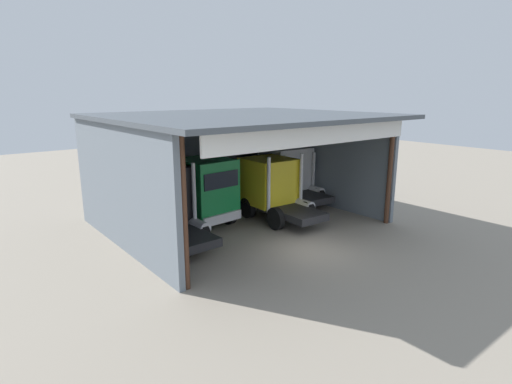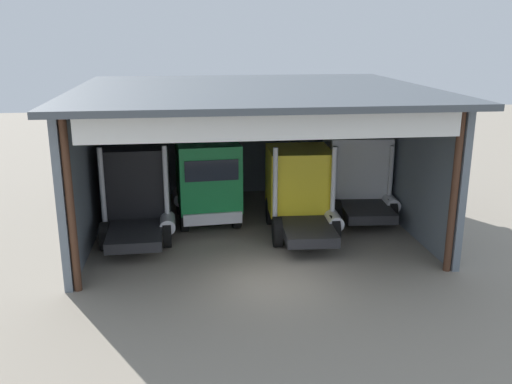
{
  "view_description": "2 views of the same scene",
  "coord_description": "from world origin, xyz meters",
  "px_view_note": "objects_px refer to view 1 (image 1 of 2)",
  "views": [
    {
      "loc": [
        -12.17,
        -11.54,
        6.62
      ],
      "look_at": [
        0.0,
        3.63,
        1.88
      ],
      "focal_mm": 28.91,
      "sensor_mm": 36.0,
      "label": 1
    },
    {
      "loc": [
        -2.42,
        -15.81,
        7.55
      ],
      "look_at": [
        0.0,
        3.63,
        1.88
      ],
      "focal_mm": 39.2,
      "sensor_mm": 36.0,
      "label": 2
    }
  ],
  "objects_px": {
    "truck_white_yard_outside": "(288,174)",
    "tool_cart": "(162,202)",
    "truck_yellow_left_bay": "(272,187)",
    "oil_drum": "(193,200)",
    "truck_black_center_left_bay": "(160,203)",
    "truck_green_right_bay": "(203,190)"
  },
  "relations": [
    {
      "from": "truck_white_yard_outside",
      "to": "tool_cart",
      "type": "distance_m",
      "value": 7.66
    },
    {
      "from": "truck_white_yard_outside",
      "to": "truck_yellow_left_bay",
      "type": "bearing_deg",
      "value": -143.37
    },
    {
      "from": "tool_cart",
      "to": "oil_drum",
      "type": "bearing_deg",
      "value": -12.22
    },
    {
      "from": "truck_yellow_left_bay",
      "to": "oil_drum",
      "type": "xyz_separation_m",
      "value": [
        -2.2,
        4.6,
        -1.28
      ]
    },
    {
      "from": "truck_black_center_left_bay",
      "to": "truck_green_right_bay",
      "type": "bearing_deg",
      "value": 14.47
    },
    {
      "from": "truck_green_right_bay",
      "to": "tool_cart",
      "type": "bearing_deg",
      "value": -86.91
    },
    {
      "from": "tool_cart",
      "to": "truck_black_center_left_bay",
      "type": "bearing_deg",
      "value": -116.13
    },
    {
      "from": "truck_green_right_bay",
      "to": "oil_drum",
      "type": "distance_m",
      "value": 3.85
    },
    {
      "from": "tool_cart",
      "to": "truck_yellow_left_bay",
      "type": "bearing_deg",
      "value": -51.21
    },
    {
      "from": "truck_yellow_left_bay",
      "to": "tool_cart",
      "type": "distance_m",
      "value": 6.52
    },
    {
      "from": "truck_yellow_left_bay",
      "to": "oil_drum",
      "type": "bearing_deg",
      "value": 118.3
    },
    {
      "from": "truck_green_right_bay",
      "to": "truck_black_center_left_bay",
      "type": "bearing_deg",
      "value": 11.65
    },
    {
      "from": "truck_black_center_left_bay",
      "to": "truck_yellow_left_bay",
      "type": "relative_size",
      "value": 1.01
    },
    {
      "from": "truck_black_center_left_bay",
      "to": "oil_drum",
      "type": "relative_size",
      "value": 6.05
    },
    {
      "from": "truck_yellow_left_bay",
      "to": "tool_cart",
      "type": "bearing_deg",
      "value": 131.54
    },
    {
      "from": "truck_black_center_left_bay",
      "to": "tool_cart",
      "type": "distance_m",
      "value": 5.16
    },
    {
      "from": "truck_black_center_left_bay",
      "to": "truck_green_right_bay",
      "type": "xyz_separation_m",
      "value": [
        2.68,
        0.77,
        0.04
      ]
    },
    {
      "from": "truck_green_right_bay",
      "to": "oil_drum",
      "type": "bearing_deg",
      "value": -116.15
    },
    {
      "from": "tool_cart",
      "to": "truck_green_right_bay",
      "type": "bearing_deg",
      "value": -82.61
    },
    {
      "from": "truck_green_right_bay",
      "to": "truck_white_yard_outside",
      "type": "distance_m",
      "value": 6.37
    },
    {
      "from": "truck_yellow_left_bay",
      "to": "tool_cart",
      "type": "xyz_separation_m",
      "value": [
        -4.01,
        4.99,
        -1.21
      ]
    },
    {
      "from": "truck_white_yard_outside",
      "to": "truck_green_right_bay",
      "type": "bearing_deg",
      "value": -171.11
    }
  ]
}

